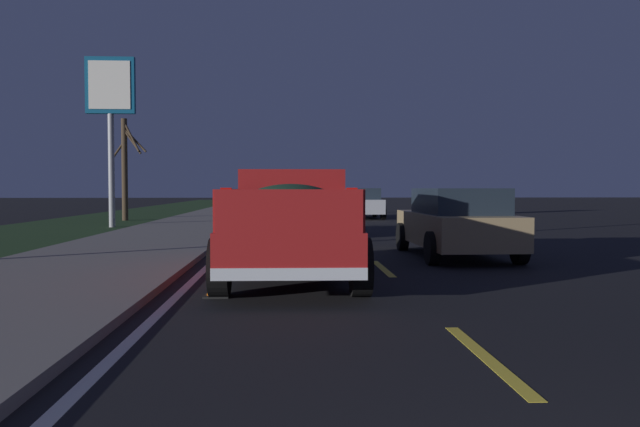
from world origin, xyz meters
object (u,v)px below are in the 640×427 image
sedan_black (298,211)px  bare_tree_far (125,166)px  pickup_truck (292,221)px  sedan_silver (362,203)px  sedan_tan (456,222)px  traffic_cone_near (217,277)px  gas_price_sign (110,100)px

sedan_black → bare_tree_far: (9.51, 8.05, 1.81)m
pickup_truck → sedan_silver: pickup_truck is taller
sedan_tan → traffic_cone_near: (-4.91, 4.78, -0.50)m
sedan_tan → traffic_cone_near: sedan_tan is taller
sedan_tan → gas_price_sign: gas_price_sign is taller
sedan_silver → bare_tree_far: bare_tree_far is taller
pickup_truck → gas_price_sign: (14.19, 7.03, 4.01)m
pickup_truck → sedan_tan: 4.84m
pickup_truck → sedan_black: size_ratio=1.22×
sedan_silver → bare_tree_far: (-1.67, 11.46, 1.81)m
pickup_truck → gas_price_sign: size_ratio=0.82×
sedan_silver → sedan_tan: size_ratio=0.99×
bare_tree_far → sedan_silver: bearing=-81.7°
pickup_truck → sedan_black: bearing=-1.3°
traffic_cone_near → sedan_black: bearing=-6.4°
sedan_silver → sedan_tan: (-17.87, -0.06, 0.00)m
gas_price_sign → sedan_silver: bearing=-57.5°
sedan_tan → bare_tree_far: bare_tree_far is taller
bare_tree_far → traffic_cone_near: 22.29m
sedan_silver → sedan_tan: bearing=-179.8°
sedan_silver → sedan_black: 11.68m
pickup_truck → sedan_silver: 21.31m
sedan_black → sedan_tan: bearing=-152.6°
gas_price_sign → sedan_black: bearing=-121.0°
sedan_black → gas_price_sign: size_ratio=0.67×
traffic_cone_near → gas_price_sign: bearing=20.4°
traffic_cone_near → sedan_silver: bearing=-11.7°
pickup_truck → sedan_silver: (20.99, -3.64, -0.20)m
sedan_tan → traffic_cone_near: 6.87m
bare_tree_far → traffic_cone_near: (-21.12, -6.74, -2.31)m
bare_tree_far → traffic_cone_near: size_ratio=8.34×
pickup_truck → gas_price_sign: bearing=26.3°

